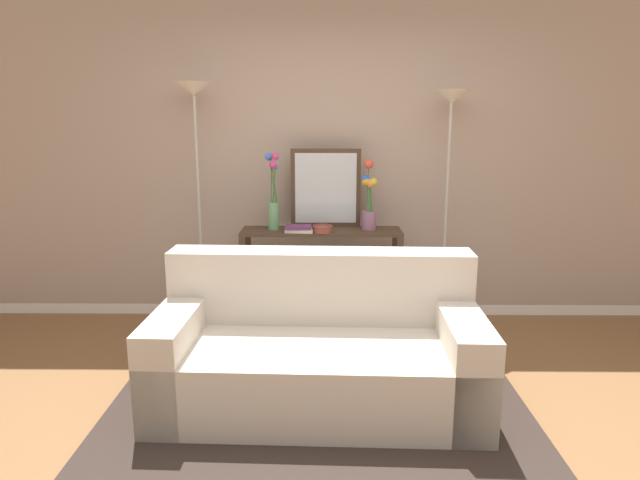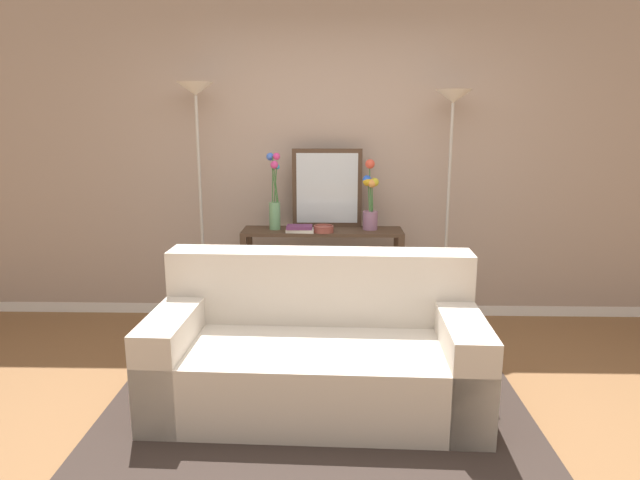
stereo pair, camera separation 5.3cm
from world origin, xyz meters
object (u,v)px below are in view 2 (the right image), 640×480
vase_short_flowers (370,201)px  book_row_under_console (283,319)px  floor_lamp_right (451,144)px  couch (317,352)px  console_table (322,261)px  floor_lamp_left (198,138)px  wall_mirror (327,188)px  vase_tall_flowers (275,199)px  fruit_bowl (324,229)px  book_stack (300,229)px

vase_short_flowers → book_row_under_console: size_ratio=1.45×
floor_lamp_right → book_row_under_console: 1.96m
couch → floor_lamp_right: bearing=51.1°
console_table → floor_lamp_left: 1.39m
wall_mirror → vase_tall_flowers: (-0.42, -0.12, -0.07)m
floor_lamp_right → console_table: bearing=-178.8°
couch → fruit_bowl: size_ratio=12.29×
floor_lamp_left → book_stack: 1.07m
wall_mirror → vase_tall_flowers: size_ratio=1.04×
couch → wall_mirror: wall_mirror is taller
vase_tall_flowers → floor_lamp_right: bearing=0.5°
wall_mirror → fruit_bowl: (-0.02, -0.23, -0.29)m
floor_lamp_right → book_row_under_console: size_ratio=4.90×
floor_lamp_left → vase_short_flowers: size_ratio=3.49×
vase_tall_flowers → fruit_bowl: size_ratio=3.87×
couch → vase_short_flowers: vase_short_flowers is taller
floor_lamp_right → book_stack: bearing=-174.4°
vase_short_flowers → floor_lamp_left: bearing=179.7°
fruit_bowl → floor_lamp_right: bearing=6.6°
vase_tall_flowers → vase_short_flowers: (0.76, 0.00, -0.01)m
floor_lamp_left → book_row_under_console: size_ratio=5.04×
floor_lamp_right → fruit_bowl: (-0.99, -0.11, -0.65)m
fruit_bowl → book_row_under_console: size_ratio=0.41×
floor_lamp_right → book_stack: 1.35m
book_stack → console_table: bearing=28.4°
book_stack → couch: bearing=-81.6°
couch → vase_short_flowers: bearing=72.7°
wall_mirror → vase_short_flowers: (0.34, -0.12, -0.09)m
couch → fruit_bowl: 1.25m
floor_lamp_left → vase_tall_flowers: floor_lamp_left is taller
couch → book_stack: bearing=98.4°
couch → vase_tall_flowers: (-0.38, 1.23, 0.76)m
floor_lamp_right → fruit_bowl: floor_lamp_right is taller
wall_mirror → fruit_bowl: 0.37m
console_table → floor_lamp_left: size_ratio=0.65×
floor_lamp_left → fruit_bowl: floor_lamp_left is taller
couch → floor_lamp_right: 1.99m
couch → book_stack: 1.26m
console_table → floor_lamp_right: (1.00, 0.02, 0.94)m
vase_tall_flowers → book_stack: vase_tall_flowers is taller
floor_lamp_right → vase_short_flowers: size_ratio=3.39×
console_table → fruit_bowl: fruit_bowl is taller
vase_short_flowers → book_stack: bearing=-169.2°
couch → wall_mirror: size_ratio=3.05×
vase_tall_flowers → vase_short_flowers: bearing=0.3°
vase_tall_flowers → book_stack: bearing=-25.9°
console_table → vase_tall_flowers: vase_tall_flowers is taller
vase_short_flowers → floor_lamp_right: bearing=0.8°
vase_short_flowers → fruit_bowl: size_ratio=3.57×
wall_mirror → book_stack: size_ratio=2.78×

